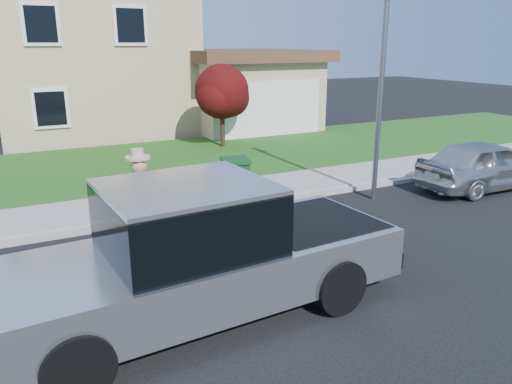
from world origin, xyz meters
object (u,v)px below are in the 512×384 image
pickup_truck (197,256)px  woman (141,201)px  sedan (485,165)px  ornamental_tree (223,94)px  street_lamp (384,75)px  trash_bin (236,180)px

pickup_truck → woman: (-0.06, 3.03, -0.02)m
sedan → ornamental_tree: bearing=28.7°
sedan → ornamental_tree: (-4.33, 8.41, 1.39)m
sedan → ornamental_tree: ornamental_tree is taller
woman → street_lamp: bearing=-159.3°
trash_bin → street_lamp: bearing=-3.8°
sedan → street_lamp: (-3.38, 0.57, 2.50)m
woman → ornamental_tree: bearing=-105.2°
woman → ornamental_tree: 9.80m
ornamental_tree → trash_bin: size_ratio=2.87×
ornamental_tree → woman: bearing=-123.0°
pickup_truck → trash_bin: pickup_truck is taller
pickup_truck → trash_bin: bearing=55.4°
woman → trash_bin: (2.74, 1.47, -0.25)m
woman → ornamental_tree: ornamental_tree is taller
trash_bin → street_lamp: street_lamp is taller
woman → street_lamp: 6.65m
pickup_truck → sedan: size_ratio=1.57×
pickup_truck → ornamental_tree: bearing=61.2°
trash_bin → sedan: bearing=0.2°
woman → sedan: (9.63, -0.25, -0.25)m
ornamental_tree → trash_bin: bearing=-110.9°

